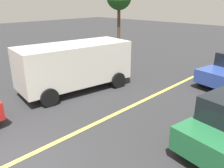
% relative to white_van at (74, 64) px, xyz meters
% --- Properties ---
extents(lane_marking_centre, '(28.00, 0.16, 0.01)m').
position_rel_white_van_xyz_m(lane_marking_centre, '(-1.84, -3.15, -1.26)').
color(lane_marking_centre, '#E0D14C').
extents(white_van, '(5.43, 2.85, 2.20)m').
position_rel_white_van_xyz_m(white_van, '(0.00, 0.00, 0.00)').
color(white_van, silver).
rests_on(white_van, ground_plane).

